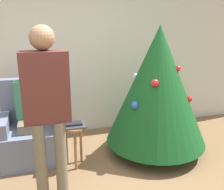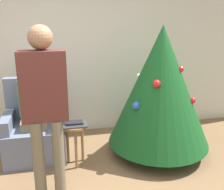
{
  "view_description": "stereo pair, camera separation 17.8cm",
  "coord_description": "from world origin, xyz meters",
  "px_view_note": "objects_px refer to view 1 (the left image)",
  "views": [
    {
      "loc": [
        -0.38,
        -1.96,
        1.85
      ],
      "look_at": [
        0.41,
        0.84,
        1.0
      ],
      "focal_mm": 42.0,
      "sensor_mm": 36.0,
      "label": 1
    },
    {
      "loc": [
        -0.21,
        -2.0,
        1.85
      ],
      "look_at": [
        0.41,
        0.84,
        1.0
      ],
      "focal_mm": 42.0,
      "sensor_mm": 36.0,
      "label": 2
    }
  ],
  "objects_px": {
    "person_seated": "(30,109)",
    "person_standing": "(47,100)",
    "side_stool": "(74,135)",
    "christmas_tree": "(157,86)",
    "armchair": "(32,133)"
  },
  "relations": [
    {
      "from": "armchair",
      "to": "person_seated",
      "type": "relative_size",
      "value": 0.83
    },
    {
      "from": "person_standing",
      "to": "side_stool",
      "type": "bearing_deg",
      "value": 61.45
    },
    {
      "from": "side_stool",
      "to": "armchair",
      "type": "bearing_deg",
      "value": 143.47
    },
    {
      "from": "person_standing",
      "to": "person_seated",
      "type": "bearing_deg",
      "value": 102.24
    },
    {
      "from": "armchair",
      "to": "person_standing",
      "type": "xyz_separation_m",
      "value": [
        0.2,
        -0.96,
        0.74
      ]
    },
    {
      "from": "christmas_tree",
      "to": "person_standing",
      "type": "bearing_deg",
      "value": -156.22
    },
    {
      "from": "person_seated",
      "to": "side_stool",
      "type": "distance_m",
      "value": 0.68
    },
    {
      "from": "person_standing",
      "to": "side_stool",
      "type": "distance_m",
      "value": 0.94
    },
    {
      "from": "armchair",
      "to": "person_seated",
      "type": "distance_m",
      "value": 0.35
    },
    {
      "from": "christmas_tree",
      "to": "person_standing",
      "type": "height_order",
      "value": "person_standing"
    },
    {
      "from": "christmas_tree",
      "to": "person_seated",
      "type": "xyz_separation_m",
      "value": [
        -1.69,
        0.27,
        -0.27
      ]
    },
    {
      "from": "person_seated",
      "to": "side_stool",
      "type": "bearing_deg",
      "value": -33.91
    },
    {
      "from": "christmas_tree",
      "to": "side_stool",
      "type": "height_order",
      "value": "christmas_tree"
    },
    {
      "from": "armchair",
      "to": "person_standing",
      "type": "height_order",
      "value": "person_standing"
    },
    {
      "from": "person_seated",
      "to": "person_standing",
      "type": "relative_size",
      "value": 0.71
    }
  ]
}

